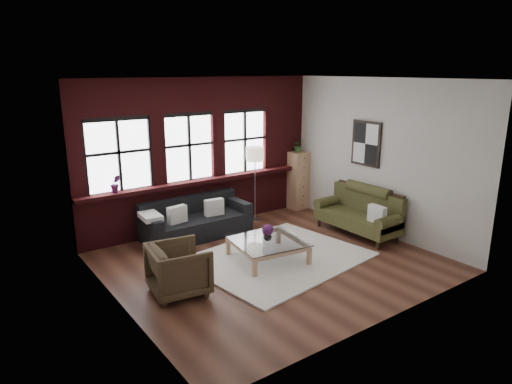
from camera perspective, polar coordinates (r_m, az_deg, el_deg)
floor at (r=8.33m, az=1.87°, el=-8.65°), size 5.50×5.50×0.00m
ceiling at (r=7.62m, az=2.08°, el=13.93°), size 5.50×5.50×0.00m
wall_back at (r=9.88m, az=-6.94°, el=4.78°), size 5.50×0.00×5.50m
wall_front at (r=6.11m, az=16.44°, el=-2.27°), size 5.50×0.00×5.50m
wall_left at (r=6.57m, az=-17.41°, el=-1.13°), size 0.00×5.00×5.00m
wall_right at (r=9.72m, az=14.97°, el=4.20°), size 0.00×5.00×5.00m
brick_backwall at (r=9.83m, az=-6.77°, el=4.73°), size 5.50×0.12×3.20m
sill_ledge at (r=9.87m, az=-6.41°, el=1.46°), size 5.50×0.30×0.08m
window_left at (r=9.09m, az=-16.81°, el=4.30°), size 1.38×0.10×1.50m
window_mid at (r=9.67m, az=-8.38°, el=5.41°), size 1.38×0.10×1.50m
window_right at (r=10.38m, az=-1.48°, el=6.23°), size 1.38×0.10×1.50m
wall_poster at (r=9.84m, az=13.61°, el=5.91°), size 0.05×0.74×0.94m
shag_rug at (r=8.44m, az=2.77°, el=-8.21°), size 3.32×2.77×0.03m
dark_sofa at (r=9.44m, az=-7.47°, el=-3.24°), size 2.21×0.90×0.80m
pillow_a at (r=9.10m, az=-9.84°, el=-2.79°), size 0.42×0.20×0.34m
pillow_b at (r=9.47m, az=-5.26°, el=-1.90°), size 0.41×0.18×0.34m
vintage_settee at (r=9.68m, az=12.55°, el=-2.38°), size 0.84×1.89×1.01m
pillow_settee at (r=9.24m, az=14.90°, el=-2.69°), size 0.15×0.38×0.34m
armchair at (r=7.18m, az=-9.63°, el=-9.51°), size 0.98×0.96×0.79m
coffee_table at (r=8.30m, az=1.45°, el=-7.32°), size 1.36×1.36×0.40m
vase at (r=8.20m, az=1.46°, el=-5.54°), size 0.18×0.18×0.15m
flowers at (r=8.15m, az=1.47°, el=-4.76°), size 0.21×0.21×0.21m
drawer_chest at (r=11.27m, az=5.20°, el=1.49°), size 0.44×0.44×1.41m
potted_plant_top at (r=11.10m, az=5.30°, el=5.80°), size 0.34×0.32×0.31m
floor_lamp at (r=10.24m, az=-0.13°, el=1.37°), size 0.40×0.40×1.84m
sill_plant at (r=9.03m, az=-17.16°, el=0.99°), size 0.22×0.18×0.35m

